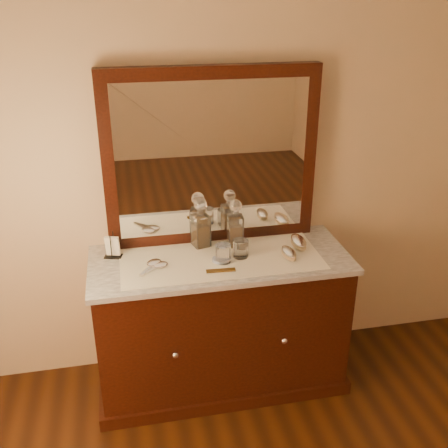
{
  "coord_description": "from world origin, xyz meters",
  "views": [
    {
      "loc": [
        -0.49,
        -0.54,
        2.22
      ],
      "look_at": [
        0.0,
        1.85,
        1.1
      ],
      "focal_mm": 41.74,
      "sensor_mm": 36.0,
      "label": 1
    }
  ],
  "objects_px": {
    "pin_dish": "(220,260)",
    "decanter_left": "(201,228)",
    "mirror_frame": "(212,158)",
    "hand_mirror_inner": "(158,266)",
    "comb": "(221,270)",
    "napkin_rack": "(113,248)",
    "dresser_cabinet": "(221,323)",
    "hand_mirror_outer": "(153,264)",
    "brush_near": "(289,253)",
    "decanter_right": "(235,228)",
    "brush_far": "(298,242)"
  },
  "relations": [
    {
      "from": "comb",
      "to": "napkin_rack",
      "type": "xyz_separation_m",
      "value": [
        -0.55,
        0.28,
        0.05
      ]
    },
    {
      "from": "hand_mirror_inner",
      "to": "brush_far",
      "type": "bearing_deg",
      "value": 6.21
    },
    {
      "from": "decanter_left",
      "to": "dresser_cabinet",
      "type": "bearing_deg",
      "value": -63.01
    },
    {
      "from": "napkin_rack",
      "to": "dresser_cabinet",
      "type": "bearing_deg",
      "value": -12.55
    },
    {
      "from": "mirror_frame",
      "to": "hand_mirror_inner",
      "type": "height_order",
      "value": "mirror_frame"
    },
    {
      "from": "dresser_cabinet",
      "to": "mirror_frame",
      "type": "xyz_separation_m",
      "value": [
        0.0,
        0.25,
        0.94
      ]
    },
    {
      "from": "pin_dish",
      "to": "decanter_left",
      "type": "xyz_separation_m",
      "value": [
        -0.07,
        0.2,
        0.11
      ]
    },
    {
      "from": "dresser_cabinet",
      "to": "napkin_rack",
      "type": "height_order",
      "value": "napkin_rack"
    },
    {
      "from": "mirror_frame",
      "to": "brush_near",
      "type": "xyz_separation_m",
      "value": [
        0.37,
        -0.32,
        -0.48
      ]
    },
    {
      "from": "dresser_cabinet",
      "to": "hand_mirror_outer",
      "type": "xyz_separation_m",
      "value": [
        -0.37,
        -0.02,
        0.45
      ]
    },
    {
      "from": "dresser_cabinet",
      "to": "mirror_frame",
      "type": "distance_m",
      "value": 0.97
    },
    {
      "from": "comb",
      "to": "decanter_left",
      "type": "xyz_separation_m",
      "value": [
        -0.05,
        0.32,
        0.11
      ]
    },
    {
      "from": "decanter_left",
      "to": "napkin_rack",
      "type": "bearing_deg",
      "value": -176.4
    },
    {
      "from": "comb",
      "to": "brush_far",
      "type": "height_order",
      "value": "brush_far"
    },
    {
      "from": "dresser_cabinet",
      "to": "brush_near",
      "type": "xyz_separation_m",
      "value": [
        0.37,
        -0.07,
        0.46
      ]
    },
    {
      "from": "dresser_cabinet",
      "to": "comb",
      "type": "bearing_deg",
      "value": -100.3
    },
    {
      "from": "brush_near",
      "to": "napkin_rack",
      "type": "bearing_deg",
      "value": 168.12
    },
    {
      "from": "dresser_cabinet",
      "to": "hand_mirror_outer",
      "type": "bearing_deg",
      "value": -176.75
    },
    {
      "from": "brush_far",
      "to": "decanter_left",
      "type": "bearing_deg",
      "value": 167.82
    },
    {
      "from": "mirror_frame",
      "to": "napkin_rack",
      "type": "relative_size",
      "value": 8.34
    },
    {
      "from": "dresser_cabinet",
      "to": "comb",
      "type": "relative_size",
      "value": 9.0
    },
    {
      "from": "brush_far",
      "to": "hand_mirror_inner",
      "type": "bearing_deg",
      "value": -173.79
    },
    {
      "from": "pin_dish",
      "to": "decanter_left",
      "type": "bearing_deg",
      "value": 109.02
    },
    {
      "from": "brush_far",
      "to": "hand_mirror_inner",
      "type": "height_order",
      "value": "brush_far"
    },
    {
      "from": "comb",
      "to": "hand_mirror_inner",
      "type": "xyz_separation_m",
      "value": [
        -0.32,
        0.11,
        0.0
      ]
    },
    {
      "from": "dresser_cabinet",
      "to": "comb",
      "type": "height_order",
      "value": "comb"
    },
    {
      "from": "decanter_left",
      "to": "hand_mirror_inner",
      "type": "relative_size",
      "value": 1.74
    },
    {
      "from": "decanter_left",
      "to": "hand_mirror_outer",
      "type": "distance_m",
      "value": 0.36
    },
    {
      "from": "pin_dish",
      "to": "napkin_rack",
      "type": "bearing_deg",
      "value": 163.11
    },
    {
      "from": "brush_near",
      "to": "brush_far",
      "type": "distance_m",
      "value": 0.15
    },
    {
      "from": "dresser_cabinet",
      "to": "pin_dish",
      "type": "bearing_deg",
      "value": -104.65
    },
    {
      "from": "brush_near",
      "to": "hand_mirror_inner",
      "type": "distance_m",
      "value": 0.72
    },
    {
      "from": "comb",
      "to": "hand_mirror_outer",
      "type": "bearing_deg",
      "value": 162.53
    },
    {
      "from": "mirror_frame",
      "to": "brush_near",
      "type": "distance_m",
      "value": 0.68
    },
    {
      "from": "napkin_rack",
      "to": "decanter_right",
      "type": "relative_size",
      "value": 0.51
    },
    {
      "from": "brush_far",
      "to": "hand_mirror_outer",
      "type": "xyz_separation_m",
      "value": [
        -0.84,
        -0.06,
        -0.02
      ]
    },
    {
      "from": "mirror_frame",
      "to": "decanter_right",
      "type": "bearing_deg",
      "value": -46.61
    },
    {
      "from": "hand_mirror_outer",
      "to": "hand_mirror_inner",
      "type": "xyz_separation_m",
      "value": [
        0.03,
        -0.03,
        -0.0
      ]
    },
    {
      "from": "hand_mirror_outer",
      "to": "mirror_frame",
      "type": "bearing_deg",
      "value": 35.39
    },
    {
      "from": "hand_mirror_inner",
      "to": "mirror_frame",
      "type": "bearing_deg",
      "value": 39.99
    },
    {
      "from": "comb",
      "to": "pin_dish",
      "type": "bearing_deg",
      "value": 85.02
    },
    {
      "from": "dresser_cabinet",
      "to": "comb",
      "type": "xyz_separation_m",
      "value": [
        -0.03,
        -0.15,
        0.45
      ]
    },
    {
      "from": "decanter_left",
      "to": "pin_dish",
      "type": "bearing_deg",
      "value": -70.98
    },
    {
      "from": "napkin_rack",
      "to": "hand_mirror_inner",
      "type": "height_order",
      "value": "napkin_rack"
    },
    {
      "from": "hand_mirror_outer",
      "to": "decanter_right",
      "type": "bearing_deg",
      "value": 16.85
    },
    {
      "from": "mirror_frame",
      "to": "hand_mirror_inner",
      "type": "bearing_deg",
      "value": -140.01
    },
    {
      "from": "comb",
      "to": "napkin_rack",
      "type": "relative_size",
      "value": 1.08
    },
    {
      "from": "mirror_frame",
      "to": "comb",
      "type": "height_order",
      "value": "mirror_frame"
    },
    {
      "from": "brush_far",
      "to": "napkin_rack",
      "type": "bearing_deg",
      "value": 175.24
    },
    {
      "from": "pin_dish",
      "to": "hand_mirror_inner",
      "type": "relative_size",
      "value": 0.5
    }
  ]
}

